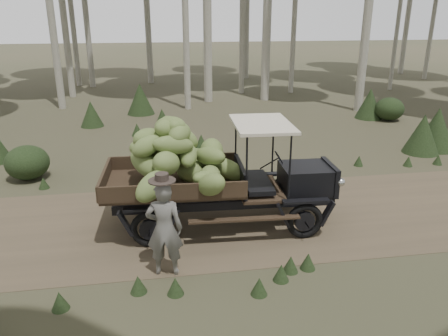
{
  "coord_description": "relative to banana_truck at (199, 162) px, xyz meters",
  "views": [
    {
      "loc": [
        -2.99,
        -8.33,
        4.19
      ],
      "look_at": [
        -1.67,
        -0.2,
        1.25
      ],
      "focal_mm": 35.0,
      "sensor_mm": 36.0,
      "label": 1
    }
  ],
  "objects": [
    {
      "name": "ground",
      "position": [
        2.16,
        0.18,
        -1.4
      ],
      "size": [
        120.0,
        120.0,
        0.0
      ],
      "primitive_type": "plane",
      "color": "#473D2B",
      "rests_on": "ground"
    },
    {
      "name": "dirt_track",
      "position": [
        2.16,
        0.18,
        -1.39
      ],
      "size": [
        70.0,
        4.0,
        0.01
      ],
      "primitive_type": "cube",
      "color": "brown",
      "rests_on": "ground"
    },
    {
      "name": "banana_truck",
      "position": [
        0.0,
        0.0,
        0.0
      ],
      "size": [
        4.82,
        2.45,
        2.4
      ],
      "rotation": [
        0.0,
        0.0,
        -0.05
      ],
      "color": "black",
      "rests_on": "ground"
    },
    {
      "name": "farmer",
      "position": [
        -0.77,
        -1.67,
        -0.54
      ],
      "size": [
        0.66,
        0.5,
        1.81
      ],
      "rotation": [
        0.0,
        0.0,
        2.99
      ],
      "color": "#605D58",
      "rests_on": "ground"
    },
    {
      "name": "undergrowth",
      "position": [
        3.72,
        0.35,
        -0.89
      ],
      "size": [
        22.9,
        23.21,
        1.37
      ],
      "color": "#233319",
      "rests_on": "ground"
    }
  ]
}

